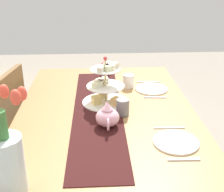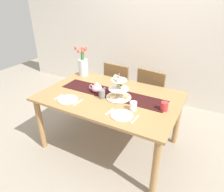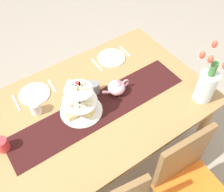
# 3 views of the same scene
# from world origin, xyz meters

# --- Properties ---
(ground_plane) EXTENTS (8.00, 8.00, 0.00)m
(ground_plane) POSITION_xyz_m (0.00, 0.00, 0.00)
(ground_plane) COLOR gray
(room_wall_rear) EXTENTS (6.00, 0.08, 2.60)m
(room_wall_rear) POSITION_xyz_m (0.00, 1.64, 1.30)
(room_wall_rear) COLOR silver
(room_wall_rear) RESTS_ON ground_plane
(dining_table) EXTENTS (1.66, 1.08, 0.76)m
(dining_table) POSITION_xyz_m (0.00, 0.00, 0.66)
(dining_table) COLOR #A37747
(dining_table) RESTS_ON ground_plane
(chair_left) EXTENTS (0.45, 0.45, 0.91)m
(chair_left) POSITION_xyz_m (-0.25, 0.77, 0.50)
(chair_left) COLOR brown
(chair_left) RESTS_ON ground_plane
(chair_right) EXTENTS (0.48, 0.48, 0.91)m
(chair_right) POSITION_xyz_m (0.31, 0.77, 0.50)
(chair_right) COLOR brown
(chair_right) RESTS_ON ground_plane
(table_runner) EXTENTS (1.35, 0.29, 0.00)m
(table_runner) POSITION_xyz_m (0.00, 0.05, 0.76)
(table_runner) COLOR black
(table_runner) RESTS_ON dining_table
(tiered_cake_stand) EXTENTS (0.30, 0.30, 0.30)m
(tiered_cake_stand) POSITION_xyz_m (0.12, 0.00, 0.86)
(tiered_cake_stand) COLOR beige
(tiered_cake_stand) RESTS_ON table_runner
(teapot) EXTENTS (0.24, 0.13, 0.14)m
(teapot) POSITION_xyz_m (-0.19, 0.00, 0.82)
(teapot) COLOR #E5A8BC
(teapot) RESTS_ON table_runner
(tulip_vase) EXTENTS (0.18, 0.19, 0.45)m
(tulip_vase) POSITION_xyz_m (-0.68, 0.40, 0.91)
(tulip_vase) COLOR silver
(tulip_vase) RESTS_ON dining_table
(dinner_plate_left) EXTENTS (0.23, 0.23, 0.01)m
(dinner_plate_left) POSITION_xyz_m (-0.37, -0.33, 0.76)
(dinner_plate_left) COLOR white
(dinner_plate_left) RESTS_ON dining_table
(fork_left) EXTENTS (0.02, 0.15, 0.01)m
(fork_left) POSITION_xyz_m (-0.52, -0.33, 0.76)
(fork_left) COLOR silver
(fork_left) RESTS_ON dining_table
(knife_left) EXTENTS (0.02, 0.17, 0.01)m
(knife_left) POSITION_xyz_m (-0.23, -0.33, 0.76)
(knife_left) COLOR silver
(knife_left) RESTS_ON dining_table
(dinner_plate_right) EXTENTS (0.23, 0.23, 0.01)m
(dinner_plate_right) POSITION_xyz_m (0.33, -0.33, 0.76)
(dinner_plate_right) COLOR white
(dinner_plate_right) RESTS_ON dining_table
(fork_right) EXTENTS (0.03, 0.15, 0.01)m
(fork_right) POSITION_xyz_m (0.18, -0.33, 0.76)
(fork_right) COLOR silver
(fork_right) RESTS_ON dining_table
(knife_right) EXTENTS (0.02, 0.17, 0.01)m
(knife_right) POSITION_xyz_m (0.47, -0.33, 0.76)
(knife_right) COLOR silver
(knife_right) RESTS_ON dining_table
(mug_grey) EXTENTS (0.08, 0.08, 0.09)m
(mug_grey) POSITION_xyz_m (-0.05, -0.09, 0.81)
(mug_grey) COLOR slate
(mug_grey) RESTS_ON table_runner
(mug_white_text) EXTENTS (0.08, 0.08, 0.09)m
(mug_white_text) POSITION_xyz_m (0.38, -0.17, 0.80)
(mug_white_text) COLOR white
(mug_white_text) RESTS_ON dining_table
(mug_orange) EXTENTS (0.08, 0.08, 0.09)m
(mug_orange) POSITION_xyz_m (0.67, -0.02, 0.80)
(mug_orange) COLOR red
(mug_orange) RESTS_ON dining_table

